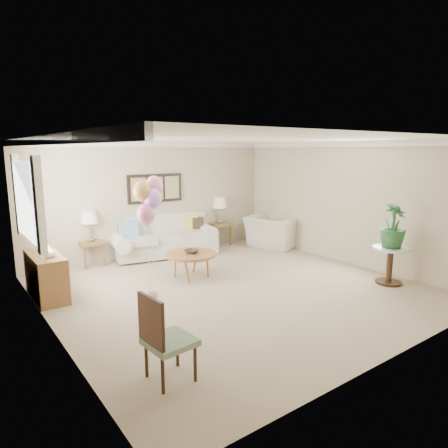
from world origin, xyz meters
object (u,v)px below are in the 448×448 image
Objects in this scene: armchair at (273,232)px; balloon_cluster at (149,198)px; coffee_table at (191,255)px; sofa at (164,240)px; accent_chair at (164,337)px.

balloon_cluster reaches higher than armchair.
armchair is (2.97, 0.92, -0.06)m from coffee_table.
armchair is at bearing -18.77° from sofa.
sofa is 2.81× the size of coffee_table.
accent_chair reaches higher than sofa.
accent_chair is at bearing 110.31° from armchair.
armchair is 0.59× the size of balloon_cluster.
coffee_table is 0.81× the size of armchair.
armchair is at bearing 36.69° from accent_chair.
balloon_cluster reaches higher than accent_chair.
armchair is (2.60, -0.89, 0.02)m from sofa.
sofa reaches higher than coffee_table.
accent_chair is at bearing -113.01° from balloon_cluster.
sofa is at bearing 58.00° from balloon_cluster.
accent_chair is (-5.02, -3.74, 0.12)m from armchair.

